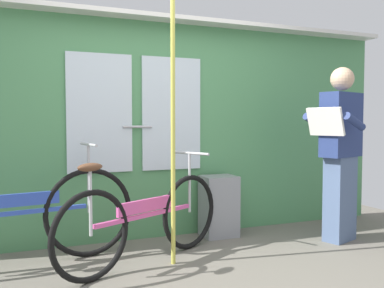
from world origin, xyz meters
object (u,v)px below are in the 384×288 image
(bicycle_near_door, at_px, (18,218))
(bicycle_leaning_behind, at_px, (145,220))
(passenger_reading_newspaper, at_px, (340,150))
(trash_bin_by_wall, at_px, (219,206))
(handrail_pole, at_px, (173,133))

(bicycle_near_door, relative_size, bicycle_leaning_behind, 1.18)
(passenger_reading_newspaper, xyz_separation_m, trash_bin_by_wall, (-1.00, 0.57, -0.57))
(trash_bin_by_wall, bearing_deg, bicycle_leaning_behind, -149.98)
(bicycle_leaning_behind, relative_size, handrail_pole, 0.74)
(bicycle_leaning_behind, distance_m, trash_bin_by_wall, 1.04)
(bicycle_near_door, height_order, handrail_pole, handrail_pole)
(bicycle_near_door, distance_m, bicycle_leaning_behind, 0.98)
(passenger_reading_newspaper, relative_size, handrail_pole, 0.79)
(bicycle_near_door, xyz_separation_m, bicycle_leaning_behind, (0.94, -0.26, -0.04))
(passenger_reading_newspaper, height_order, handrail_pole, handrail_pole)
(passenger_reading_newspaper, relative_size, trash_bin_by_wall, 2.74)
(bicycle_near_door, height_order, trash_bin_by_wall, bicycle_near_door)
(handrail_pole, bearing_deg, trash_bin_by_wall, 41.22)
(handrail_pole, bearing_deg, passenger_reading_newspaper, 1.01)
(bicycle_leaning_behind, distance_m, handrail_pole, 0.73)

